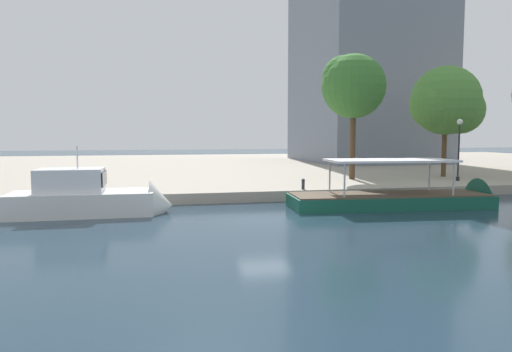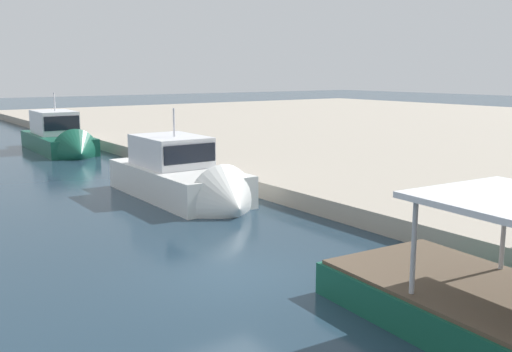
% 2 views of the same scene
% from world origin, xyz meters
% --- Properties ---
extents(ground_plane, '(220.00, 220.00, 0.00)m').
position_xyz_m(ground_plane, '(0.00, 0.00, 0.00)').
color(ground_plane, '#1E3342').
extents(motor_yacht_0, '(9.30, 3.17, 4.71)m').
position_xyz_m(motor_yacht_0, '(-25.18, 3.35, 0.75)').
color(motor_yacht_0, '#14513D').
rests_on(motor_yacht_0, ground_plane).
extents(motor_yacht_1, '(8.22, 3.01, 4.61)m').
position_xyz_m(motor_yacht_1, '(-8.37, 3.19, 0.65)').
color(motor_yacht_1, silver).
rests_on(motor_yacht_1, ground_plane).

